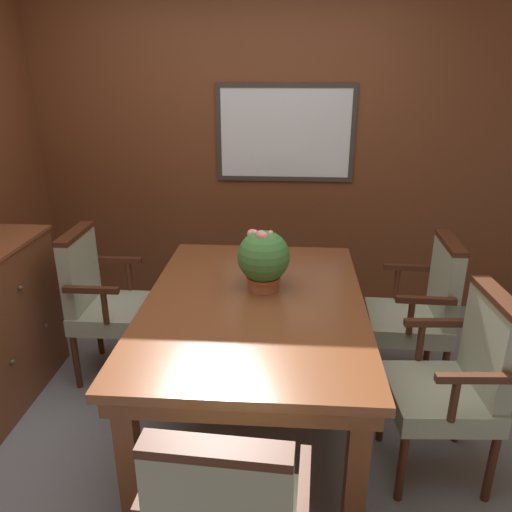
{
  "coord_description": "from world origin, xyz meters",
  "views": [
    {
      "loc": [
        0.33,
        -2.19,
        1.93
      ],
      "look_at": [
        0.15,
        0.37,
        0.94
      ],
      "focal_mm": 35.0,
      "sensor_mm": 36.0,
      "label": 1
    }
  ],
  "objects_px": {
    "chair_right_near": "(457,378)",
    "potted_plant": "(264,259)",
    "chair_left_far": "(102,297)",
    "chair_right_far": "(421,307)",
    "dining_table": "(254,316)"
  },
  "relations": [
    {
      "from": "chair_right_near",
      "to": "potted_plant",
      "type": "relative_size",
      "value": 2.74
    },
    {
      "from": "chair_right_near",
      "to": "potted_plant",
      "type": "height_order",
      "value": "potted_plant"
    },
    {
      "from": "chair_left_far",
      "to": "chair_right_far",
      "type": "bearing_deg",
      "value": -90.55
    },
    {
      "from": "dining_table",
      "to": "potted_plant",
      "type": "distance_m",
      "value": 0.32
    },
    {
      "from": "potted_plant",
      "to": "dining_table",
      "type": "bearing_deg",
      "value": -104.44
    },
    {
      "from": "chair_left_far",
      "to": "potted_plant",
      "type": "height_order",
      "value": "potted_plant"
    },
    {
      "from": "chair_right_near",
      "to": "potted_plant",
      "type": "distance_m",
      "value": 1.15
    },
    {
      "from": "chair_right_near",
      "to": "potted_plant",
      "type": "xyz_separation_m",
      "value": [
        -0.95,
        0.52,
        0.38
      ]
    },
    {
      "from": "chair_right_far",
      "to": "chair_left_far",
      "type": "distance_m",
      "value": 1.99
    },
    {
      "from": "chair_right_near",
      "to": "chair_left_far",
      "type": "relative_size",
      "value": 1.0
    },
    {
      "from": "chair_right_near",
      "to": "chair_left_far",
      "type": "xyz_separation_m",
      "value": [
        -1.99,
        0.74,
        0.0
      ]
    },
    {
      "from": "chair_right_near",
      "to": "chair_right_far",
      "type": "bearing_deg",
      "value": 176.42
    },
    {
      "from": "chair_right_near",
      "to": "dining_table",
      "type": "bearing_deg",
      "value": -113.47
    },
    {
      "from": "chair_right_near",
      "to": "chair_right_far",
      "type": "xyz_separation_m",
      "value": [
        0.0,
        0.73,
        0.0
      ]
    },
    {
      "from": "dining_table",
      "to": "chair_left_far",
      "type": "distance_m",
      "value": 1.07
    }
  ]
}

